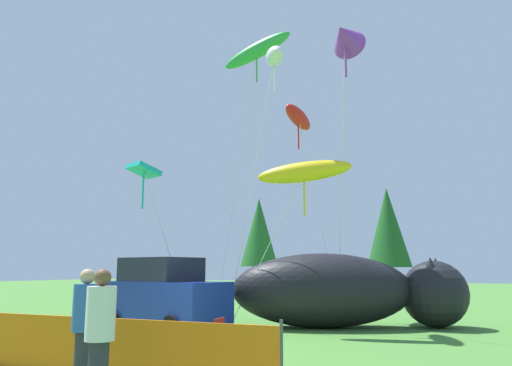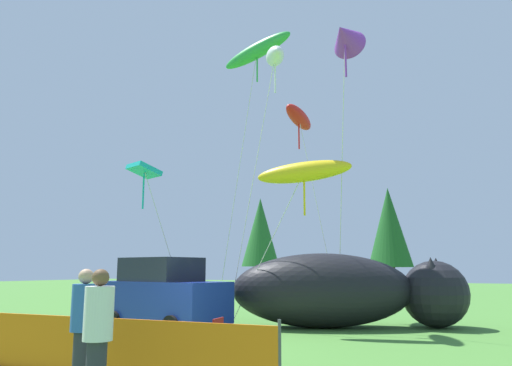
% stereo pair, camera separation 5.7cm
% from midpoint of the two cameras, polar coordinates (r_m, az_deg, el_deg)
% --- Properties ---
extents(ground_plane, '(120.00, 120.00, 0.00)m').
position_cam_midpoint_polar(ground_plane, '(12.35, -11.26, -18.04)').
color(ground_plane, '#477F33').
extents(parked_car, '(4.16, 2.41, 2.15)m').
position_cam_midpoint_polar(parked_car, '(15.77, -10.58, -12.43)').
color(parked_car, navy).
rests_on(parked_car, ground).
extents(folding_chair, '(0.60, 0.60, 0.89)m').
position_cam_midpoint_polar(folding_chair, '(9.84, -3.65, -17.36)').
color(folding_chair, maroon).
rests_on(folding_chair, ground).
extents(inflatable_cat, '(7.20, 5.04, 2.30)m').
position_cam_midpoint_polar(inflatable_cat, '(16.27, 10.06, -12.28)').
color(inflatable_cat, black).
rests_on(inflatable_cat, ground).
extents(safety_fence, '(9.13, 0.85, 1.07)m').
position_cam_midpoint_polar(safety_fence, '(10.27, -23.04, -16.44)').
color(safety_fence, orange).
rests_on(safety_fence, ground).
extents(spectator_in_yellow_shirt, '(0.39, 0.39, 1.81)m').
position_cam_midpoint_polar(spectator_in_yellow_shirt, '(7.30, -17.63, -15.82)').
color(spectator_in_yellow_shirt, '#2D2D38').
rests_on(spectator_in_yellow_shirt, ground).
extents(spectator_in_grey_shirt, '(0.39, 0.39, 1.81)m').
position_cam_midpoint_polar(spectator_in_grey_shirt, '(8.42, -19.16, -14.87)').
color(spectator_in_grey_shirt, '#2D2D38').
rests_on(spectator_in_grey_shirt, ground).
extents(kite_green_fish, '(3.33, 0.82, 11.13)m').
position_cam_midpoint_polar(kite_green_fish, '(20.49, -0.01, 14.80)').
color(kite_green_fish, silver).
rests_on(kite_green_fish, ground).
extents(kite_yellow_hero, '(4.21, 1.46, 5.15)m').
position_cam_midpoint_polar(kite_yellow_hero, '(14.88, 5.38, 1.22)').
color(kite_yellow_hero, silver).
rests_on(kite_yellow_hero, ground).
extents(kite_red_lizard, '(2.20, 2.03, 8.32)m').
position_cam_midpoint_polar(kite_red_lizard, '(20.13, 4.78, 7.40)').
color(kite_red_lizard, silver).
rests_on(kite_red_lizard, ground).
extents(kite_purple_delta, '(1.70, 2.60, 9.40)m').
position_cam_midpoint_polar(kite_purple_delta, '(16.05, 10.02, 16.07)').
color(kite_purple_delta, silver).
rests_on(kite_purple_delta, ground).
extents(kite_white_ghost, '(2.25, 2.49, 9.68)m').
position_cam_midpoint_polar(kite_white_ghost, '(17.71, 2.04, 14.15)').
color(kite_white_ghost, silver).
rests_on(kite_white_ghost, ground).
extents(kite_teal_diamond, '(2.37, 1.14, 5.27)m').
position_cam_midpoint_polar(kite_teal_diamond, '(17.05, -12.74, 1.18)').
color(kite_teal_diamond, silver).
rests_on(kite_teal_diamond, ground).
extents(horizon_tree_east, '(3.40, 3.40, 8.11)m').
position_cam_midpoint_polar(horizon_tree_east, '(40.28, 14.79, -4.94)').
color(horizon_tree_east, brown).
rests_on(horizon_tree_east, ground).
extents(horizon_tree_west, '(3.56, 3.56, 8.49)m').
position_cam_midpoint_polar(horizon_tree_west, '(47.55, 0.31, -5.66)').
color(horizon_tree_west, brown).
rests_on(horizon_tree_west, ground).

